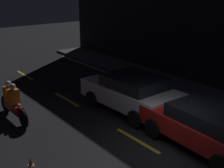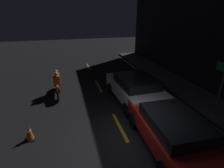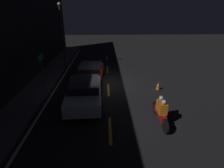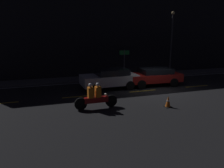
{
  "view_description": "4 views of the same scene",
  "coord_description": "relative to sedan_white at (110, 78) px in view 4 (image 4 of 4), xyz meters",
  "views": [
    {
      "loc": [
        5.51,
        -6.0,
        4.84
      ],
      "look_at": [
        -2.9,
        0.45,
        1.3
      ],
      "focal_mm": 50.0,
      "sensor_mm": 36.0,
      "label": 1
    },
    {
      "loc": [
        4.76,
        -1.92,
        4.4
      ],
      "look_at": [
        -3.57,
        0.37,
        0.87
      ],
      "focal_mm": 28.0,
      "sensor_mm": 36.0,
      "label": 2
    },
    {
      "loc": [
        -12.18,
        0.17,
        5.21
      ],
      "look_at": [
        -2.54,
        -0.2,
        1.09
      ],
      "focal_mm": 28.0,
      "sensor_mm": 36.0,
      "label": 3
    },
    {
      "loc": [
        -7.52,
        -13.31,
        3.93
      ],
      "look_at": [
        -3.43,
        -0.59,
        0.81
      ],
      "focal_mm": 35.0,
      "sensor_mm": 36.0,
      "label": 4
    }
  ],
  "objects": [
    {
      "name": "street_lamp",
      "position": [
        6.51,
        2.44,
        2.46
      ],
      "size": [
        0.28,
        0.28,
        5.76
      ],
      "color": "#333338",
      "rests_on": "ground"
    },
    {
      "name": "lane_dash_a",
      "position": [
        -7.05,
        -1.43,
        -0.77
      ],
      "size": [
        2.0,
        0.14,
        0.01
      ],
      "color": "gold",
      "rests_on": "ground"
    },
    {
      "name": "sedan_white",
      "position": [
        0.0,
        0.0,
        0.0
      ],
      "size": [
        4.09,
        2.16,
        1.43
      ],
      "rotation": [
        0.0,
        0.0,
        3.18
      ],
      "color": "silver",
      "rests_on": "ground"
    },
    {
      "name": "motorcycle",
      "position": [
        -2.03,
        -3.92,
        -0.12
      ],
      "size": [
        2.34,
        0.37,
        1.4
      ],
      "rotation": [
        0.0,
        0.0,
        0.01
      ],
      "color": "black",
      "rests_on": "ground"
    },
    {
      "name": "shop_sign",
      "position": [
        2.28,
        3.05,
        1.04
      ],
      "size": [
        0.9,
        0.08,
        2.4
      ],
      "color": "#4C4C51",
      "rests_on": "raised_curb"
    },
    {
      "name": "ground_plane",
      "position": [
        2.95,
        -1.43,
        -0.77
      ],
      "size": [
        56.0,
        56.0,
        0.0
      ],
      "primitive_type": "plane",
      "color": "black"
    },
    {
      "name": "building_front",
      "position": [
        2.95,
        4.71,
        2.9
      ],
      "size": [
        28.0,
        0.3,
        7.36
      ],
      "color": "black",
      "rests_on": "ground"
    },
    {
      "name": "lane_dash_b",
      "position": [
        -2.55,
        -1.43,
        -0.77
      ],
      "size": [
        2.0,
        0.14,
        0.01
      ],
      "color": "gold",
      "rests_on": "ground"
    },
    {
      "name": "raised_curb",
      "position": [
        2.95,
        3.58,
        -0.71
      ],
      "size": [
        28.0,
        1.96,
        0.13
      ],
      "color": "#4C4C4F",
      "rests_on": "ground"
    },
    {
      "name": "lane_dash_c",
      "position": [
        1.95,
        -1.43,
        -0.77
      ],
      "size": [
        2.0,
        0.14,
        0.01
      ],
      "color": "gold",
      "rests_on": "ground"
    },
    {
      "name": "lane_dash_d",
      "position": [
        6.45,
        -1.43,
        -0.77
      ],
      "size": [
        2.0,
        0.14,
        0.01
      ],
      "color": "gold",
      "rests_on": "ground"
    },
    {
      "name": "taxi_red",
      "position": [
        3.51,
        -0.09,
        -0.05
      ],
      "size": [
        4.27,
        2.1,
        1.32
      ],
      "rotation": [
        0.0,
        0.0,
        3.09
      ],
      "color": "red",
      "rests_on": "ground"
    },
    {
      "name": "traffic_cone_near",
      "position": [
        1.8,
        -4.9,
        -0.47
      ],
      "size": [
        0.37,
        0.37,
        0.63
      ],
      "color": "black",
      "rests_on": "ground"
    },
    {
      "name": "lane_solid_kerb",
      "position": [
        2.95,
        2.34,
        -0.77
      ],
      "size": [
        25.2,
        0.14,
        0.01
      ],
      "color": "silver",
      "rests_on": "ground"
    }
  ]
}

